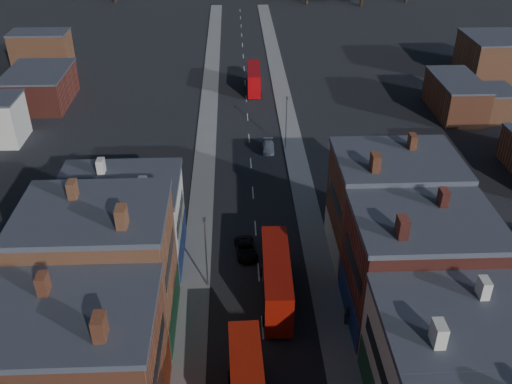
{
  "coord_description": "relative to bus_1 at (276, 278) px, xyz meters",
  "views": [
    {
      "loc": [
        -2.18,
        -14.32,
        37.72
      ],
      "look_at": [
        0.0,
        38.5,
        5.83
      ],
      "focal_mm": 40.0,
      "sensor_mm": 36.0,
      "label": 1
    }
  ],
  "objects": [
    {
      "name": "lamp_post_2",
      "position": [
        -6.7,
        2.21,
        2.1
      ],
      "size": [
        0.25,
        0.7,
        8.12
      ],
      "color": "slate",
      "rests_on": "ground"
    },
    {
      "name": "car_2",
      "position": [
        -2.7,
        7.41,
        -1.97
      ],
      "size": [
        2.66,
        4.8,
        1.27
      ],
      "primitive_type": "imported",
      "rotation": [
        0.0,
        0.0,
        0.13
      ],
      "color": "black",
      "rests_on": "ground"
    },
    {
      "name": "bus_2",
      "position": [
        0.0,
        56.06,
        -0.3
      ],
      "size": [
        2.7,
        9.93,
        4.27
      ],
      "rotation": [
        0.0,
        0.0,
        -0.03
      ],
      "color": "#A6070A",
      "rests_on": "ground"
    },
    {
      "name": "bus_1",
      "position": [
        0.0,
        0.0,
        0.0
      ],
      "size": [
        3.02,
        11.23,
        4.83
      ],
      "rotation": [
        0.0,
        0.0,
        -0.02
      ],
      "color": "#A11409",
      "rests_on": "ground"
    },
    {
      "name": "pavement_west",
      "position": [
        -8.0,
        22.21,
        -2.54
      ],
      "size": [
        3.0,
        200.0,
        0.12
      ],
      "primitive_type": "cube",
      "color": "gray",
      "rests_on": "ground"
    },
    {
      "name": "lamp_post_3",
      "position": [
        3.7,
        32.21,
        2.1
      ],
      "size": [
        0.25,
        0.7,
        8.12
      ],
      "color": "slate",
      "rests_on": "ground"
    },
    {
      "name": "pavement_east",
      "position": [
        5.0,
        22.21,
        -2.54
      ],
      "size": [
        3.0,
        200.0,
        0.12
      ],
      "primitive_type": "cube",
      "color": "gray",
      "rests_on": "ground"
    },
    {
      "name": "ped_3",
      "position": [
        6.2,
        -3.63,
        -1.5
      ],
      "size": [
        0.92,
        1.27,
        1.97
      ],
      "primitive_type": "imported",
      "rotation": [
        0.0,
        0.0,
        1.19
      ],
      "color": "#514D45",
      "rests_on": "pavement_east"
    },
    {
      "name": "car_3",
      "position": [
        1.19,
        31.96,
        -2.01
      ],
      "size": [
        1.85,
        4.18,
        1.19
      ],
      "primitive_type": "imported",
      "rotation": [
        0.0,
        0.0,
        -0.04
      ],
      "color": "silver",
      "rests_on": "ground"
    }
  ]
}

